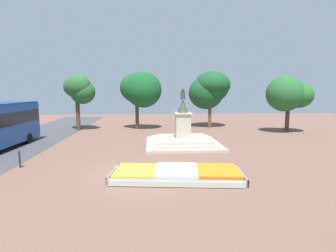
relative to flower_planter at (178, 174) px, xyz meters
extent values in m
plane|color=brown|center=(-2.00, 0.76, -0.22)|extent=(73.46, 73.46, 0.00)
cube|color=#38281C|center=(-0.06, 0.07, -0.06)|extent=(6.74, 3.21, 0.32)
cube|color=gray|center=(-0.21, -1.22, -0.04)|extent=(6.67, 0.86, 0.36)
cube|color=gray|center=(0.08, 1.35, -0.04)|extent=(6.67, 0.86, 0.36)
cube|color=gray|center=(-3.34, 0.44, -0.04)|extent=(0.40, 2.68, 0.36)
cube|color=gray|center=(3.22, -0.31, -0.04)|extent=(0.40, 2.68, 0.36)
cube|color=yellow|center=(-2.15, 0.30, 0.15)|extent=(2.34, 2.51, 0.10)
cube|color=white|center=(-0.06, 0.07, 0.18)|extent=(2.34, 2.51, 0.18)
cube|color=orange|center=(2.02, -0.17, 0.17)|extent=(2.34, 2.51, 0.16)
cube|color=#B2BCAD|center=(-0.21, -1.27, -0.05)|extent=(6.35, 0.92, 0.28)
cube|color=#B3A994|center=(1.27, 8.33, -0.12)|extent=(6.00, 6.00, 0.20)
cube|color=#B3A994|center=(1.27, 8.33, 0.07)|extent=(5.15, 5.15, 0.20)
cube|color=#B3A995|center=(1.27, 8.33, 0.27)|extent=(4.31, 4.31, 0.20)
cube|color=#B2A893|center=(1.27, 8.33, 1.36)|extent=(1.19, 1.19, 1.98)
cube|color=#B2A893|center=(1.27, 8.33, 2.41)|extent=(1.40, 1.40, 0.12)
cone|color=#384233|center=(1.27, 8.33, 3.01)|extent=(0.89, 0.89, 1.07)
cylinder|color=#384233|center=(1.27, 8.33, 3.86)|extent=(0.38, 0.38, 0.62)
sphere|color=#384233|center=(1.27, 8.33, 4.31)|extent=(0.27, 0.27, 0.27)
cylinder|color=#384233|center=(1.21, 8.56, 3.98)|extent=(0.23, 0.52, 0.46)
cylinder|color=black|center=(-14.08, 9.85, 0.23)|extent=(0.32, 0.91, 0.90)
cylinder|color=black|center=(-11.76, 9.75, 0.23)|extent=(0.32, 0.91, 0.90)
cylinder|color=#2D2D33|center=(-9.02, 2.48, 0.25)|extent=(0.12, 0.12, 0.93)
sphere|color=#2D2D33|center=(-9.02, 2.48, 0.75)|extent=(0.13, 0.13, 0.13)
cylinder|color=#4C3823|center=(-9.57, 17.24, 1.53)|extent=(0.46, 0.46, 3.49)
ellipsoid|color=#25582B|center=(-9.71, 17.88, 4.69)|extent=(2.97, 3.05, 2.49)
ellipsoid|color=#225B28|center=(-8.97, 17.32, 4.10)|extent=(2.79, 2.61, 2.69)
ellipsoid|color=#265929|center=(-9.32, 17.08, 4.75)|extent=(2.69, 2.47, 2.58)
cylinder|color=#4C3823|center=(13.67, 14.78, 1.18)|extent=(0.45, 0.45, 2.80)
ellipsoid|color=#235B2B|center=(12.87, 14.10, 3.93)|extent=(3.90, 3.64, 3.75)
ellipsoid|color=#245C25|center=(14.46, 14.21, 3.76)|extent=(2.98, 3.11, 2.69)
cylinder|color=#4C3823|center=(-2.93, 17.83, 1.26)|extent=(0.41, 0.41, 2.96)
ellipsoid|color=#154F25|center=(-2.16, 17.79, 4.36)|extent=(4.22, 3.75, 4.14)
ellipsoid|color=#1B5025|center=(-3.00, 18.27, 4.58)|extent=(3.81, 3.28, 3.46)
cylinder|color=brown|center=(5.82, 18.30, 1.21)|extent=(0.41, 0.41, 2.86)
ellipsoid|color=#174F26|center=(6.25, 19.17, 4.59)|extent=(3.98, 4.33, 3.48)
ellipsoid|color=#194C25|center=(5.46, 19.03, 3.99)|extent=(4.26, 3.73, 3.99)
ellipsoid|color=#184824|center=(6.22, 19.08, 4.96)|extent=(4.36, 4.72, 3.29)
camera|label=1|loc=(-1.40, -12.92, 4.24)|focal=28.00mm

